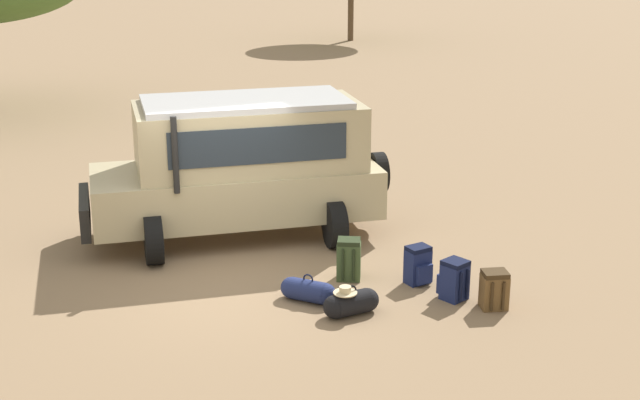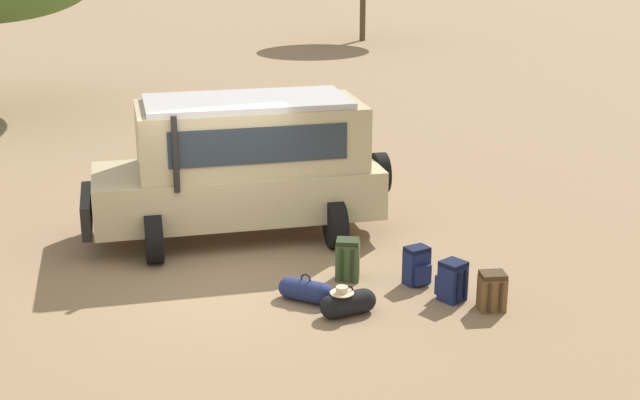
{
  "view_description": "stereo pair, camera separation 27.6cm",
  "coord_description": "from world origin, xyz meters",
  "px_view_note": "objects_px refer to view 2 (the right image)",
  "views": [
    {
      "loc": [
        -3.92,
        -12.35,
        5.44
      ],
      "look_at": [
        1.53,
        0.23,
        1.0
      ],
      "focal_mm": 50.0,
      "sensor_mm": 36.0,
      "label": 1
    },
    {
      "loc": [
        -3.67,
        -12.46,
        5.44
      ],
      "look_at": [
        1.53,
        0.23,
        1.0
      ],
      "focal_mm": 50.0,
      "sensor_mm": 36.0,
      "label": 2
    }
  ],
  "objects_px": {
    "backpack_beside_front_wheel": "(348,260)",
    "duffel_bag_soft_canvas": "(306,291)",
    "backpack_cluster_center": "(492,291)",
    "backpack_outermost": "(452,281)",
    "duffel_bag_low_black_case": "(348,303)",
    "safari_vehicle": "(243,164)",
    "backpack_near_rear_wheel": "(417,266)"
  },
  "relations": [
    {
      "from": "safari_vehicle",
      "to": "backpack_outermost",
      "type": "bearing_deg",
      "value": -62.97
    },
    {
      "from": "backpack_cluster_center",
      "to": "backpack_outermost",
      "type": "relative_size",
      "value": 0.93
    },
    {
      "from": "backpack_outermost",
      "to": "duffel_bag_low_black_case",
      "type": "bearing_deg",
      "value": 176.2
    },
    {
      "from": "duffel_bag_soft_canvas",
      "to": "backpack_beside_front_wheel",
      "type": "bearing_deg",
      "value": 29.9
    },
    {
      "from": "safari_vehicle",
      "to": "backpack_near_rear_wheel",
      "type": "xyz_separation_m",
      "value": [
        1.76,
        -3.12,
        -1.0
      ]
    },
    {
      "from": "safari_vehicle",
      "to": "backpack_beside_front_wheel",
      "type": "bearing_deg",
      "value": -71.29
    },
    {
      "from": "backpack_cluster_center",
      "to": "backpack_near_rear_wheel",
      "type": "distance_m",
      "value": 1.34
    },
    {
      "from": "safari_vehicle",
      "to": "backpack_cluster_center",
      "type": "height_order",
      "value": "safari_vehicle"
    },
    {
      "from": "duffel_bag_soft_canvas",
      "to": "backpack_near_rear_wheel",
      "type": "bearing_deg",
      "value": -1.87
    },
    {
      "from": "backpack_beside_front_wheel",
      "to": "duffel_bag_soft_canvas",
      "type": "distance_m",
      "value": 1.05
    },
    {
      "from": "backpack_beside_front_wheel",
      "to": "duffel_bag_low_black_case",
      "type": "relative_size",
      "value": 0.77
    },
    {
      "from": "duffel_bag_low_black_case",
      "to": "duffel_bag_soft_canvas",
      "type": "bearing_deg",
      "value": 119.41
    },
    {
      "from": "backpack_beside_front_wheel",
      "to": "duffel_bag_soft_canvas",
      "type": "relative_size",
      "value": 0.9
    },
    {
      "from": "backpack_cluster_center",
      "to": "backpack_outermost",
      "type": "distance_m",
      "value": 0.61
    },
    {
      "from": "backpack_cluster_center",
      "to": "backpack_outermost",
      "type": "bearing_deg",
      "value": 126.44
    },
    {
      "from": "backpack_cluster_center",
      "to": "backpack_outermost",
      "type": "xyz_separation_m",
      "value": [
        -0.36,
        0.49,
        0.02
      ]
    },
    {
      "from": "safari_vehicle",
      "to": "duffel_bag_low_black_case",
      "type": "distance_m",
      "value": 3.91
    },
    {
      "from": "safari_vehicle",
      "to": "duffel_bag_soft_canvas",
      "type": "relative_size",
      "value": 7.49
    },
    {
      "from": "backpack_beside_front_wheel",
      "to": "duffel_bag_low_black_case",
      "type": "height_order",
      "value": "backpack_beside_front_wheel"
    },
    {
      "from": "safari_vehicle",
      "to": "backpack_near_rear_wheel",
      "type": "bearing_deg",
      "value": -60.5
    },
    {
      "from": "backpack_outermost",
      "to": "safari_vehicle",
      "type": "bearing_deg",
      "value": 117.03
    },
    {
      "from": "safari_vehicle",
      "to": "duffel_bag_low_black_case",
      "type": "bearing_deg",
      "value": -84.81
    },
    {
      "from": "safari_vehicle",
      "to": "backpack_beside_front_wheel",
      "type": "height_order",
      "value": "safari_vehicle"
    },
    {
      "from": "duffel_bag_low_black_case",
      "to": "duffel_bag_soft_canvas",
      "type": "distance_m",
      "value": 0.77
    },
    {
      "from": "backpack_beside_front_wheel",
      "to": "backpack_outermost",
      "type": "bearing_deg",
      "value": -49.73
    },
    {
      "from": "backpack_outermost",
      "to": "duffel_bag_low_black_case",
      "type": "distance_m",
      "value": 1.63
    },
    {
      "from": "safari_vehicle",
      "to": "duffel_bag_soft_canvas",
      "type": "distance_m",
      "value": 3.26
    },
    {
      "from": "backpack_beside_front_wheel",
      "to": "backpack_near_rear_wheel",
      "type": "bearing_deg",
      "value": -32.54
    },
    {
      "from": "backpack_near_rear_wheel",
      "to": "backpack_beside_front_wheel",
      "type": "bearing_deg",
      "value": 147.46
    },
    {
      "from": "backpack_beside_front_wheel",
      "to": "backpack_outermost",
      "type": "height_order",
      "value": "backpack_beside_front_wheel"
    },
    {
      "from": "backpack_cluster_center",
      "to": "duffel_bag_soft_canvas",
      "type": "relative_size",
      "value": 0.78
    },
    {
      "from": "backpack_near_rear_wheel",
      "to": "duffel_bag_soft_canvas",
      "type": "distance_m",
      "value": 1.81
    }
  ]
}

